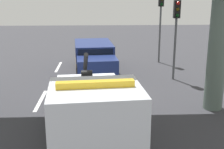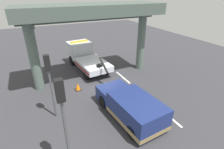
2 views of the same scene
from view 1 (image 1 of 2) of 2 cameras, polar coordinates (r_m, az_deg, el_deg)
The scene contains 8 objects.
ground_plane at distance 13.12m, azimuth -3.65°, elevation -5.02°, with size 60.00×40.00×0.10m, color #38383D.
lane_stripe_west at distance 19.02m, azimuth -10.20°, elevation 1.46°, with size 2.60×0.16×0.01m, color silver.
lane_stripe_mid at distance 13.35m, azimuth -13.50°, elevation -4.83°, with size 2.60×0.16×0.01m, color silver.
tow_truck_white at distance 9.00m, azimuth -3.78°, elevation -6.37°, with size 7.33×2.89×2.46m.
towed_van_green at distance 17.82m, azimuth -3.42°, elevation 3.29°, with size 5.36×2.61×1.58m.
traffic_light_near at distance 19.71m, azimuth 9.33°, elevation 11.73°, with size 0.39×0.32×4.55m.
traffic_light_far at distance 15.85m, azimuth 12.21°, elevation 9.70°, with size 0.39×0.32×4.15m.
traffic_cone_orange at distance 13.50m, azimuth 5.32°, elevation -3.00°, with size 0.49×0.49×0.59m.
Camera 1 is at (12.28, 0.29, 4.56)m, focal length 47.75 mm.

